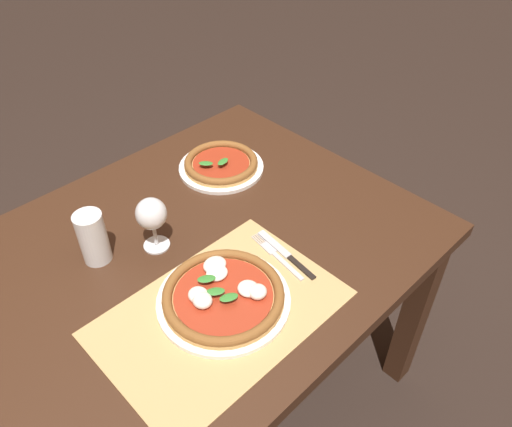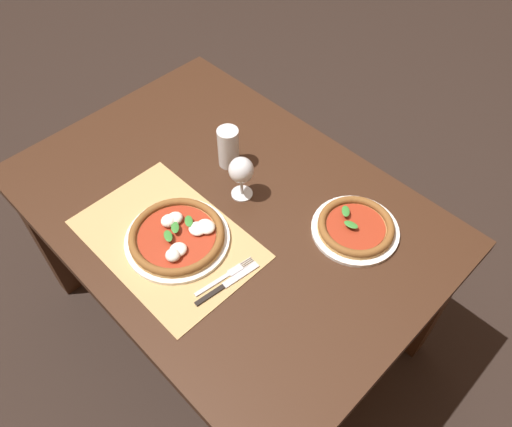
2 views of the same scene
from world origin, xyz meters
name	(u,v)px [view 1 (image 1 of 2)]	position (x,y,z in m)	size (l,w,h in m)	color
ground_plane	(194,405)	(0.00, 0.00, 0.00)	(24.00, 24.00, 0.00)	black
dining_table	(175,285)	(0.00, 0.00, 0.64)	(1.37, 0.96, 0.74)	#382114
paper_placemat	(220,313)	(-0.02, -0.22, 0.74)	(0.55, 0.37, 0.00)	tan
pizza_near	(223,295)	(0.01, -0.20, 0.76)	(0.32, 0.32, 0.05)	white
pizza_far	(221,164)	(0.36, 0.21, 0.76)	(0.27, 0.27, 0.04)	white
wine_glass	(152,216)	(0.01, 0.07, 0.85)	(0.08, 0.08, 0.16)	silver
pint_glass	(93,238)	(-0.13, 0.14, 0.81)	(0.07, 0.07, 0.15)	silver
fork	(277,256)	(0.20, -0.18, 0.75)	(0.04, 0.20, 0.00)	#B7B7BC
knife	(286,254)	(0.22, -0.20, 0.75)	(0.04, 0.22, 0.01)	black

